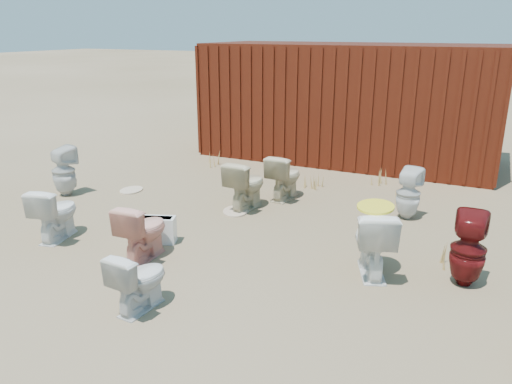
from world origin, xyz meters
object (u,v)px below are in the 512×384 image
at_px(toilet_front_c, 139,280).
at_px(loose_tank, 157,230).
at_px(toilet_front_pink, 143,231).
at_px(toilet_back_e, 408,194).
at_px(shipping_container, 349,102).
at_px(toilet_back_a, 64,171).
at_px(toilet_back_beige_left, 246,185).
at_px(toilet_front_maroon, 468,250).
at_px(toilet_front_a, 55,213).
at_px(toilet_back_beige_right, 285,177).
at_px(toilet_back_yellowlid, 373,241).

xyz_separation_m(toilet_front_c, loose_tank, (-0.84, 1.42, -0.15)).
bearing_deg(loose_tank, toilet_front_pink, -92.43).
height_order(toilet_front_c, toilet_back_e, toilet_back_e).
xyz_separation_m(shipping_container, toilet_front_c, (-0.14, -6.99, -0.88)).
bearing_deg(toilet_back_a, shipping_container, -116.37).
bearing_deg(toilet_front_pink, toilet_back_beige_left, -100.69).
distance_m(toilet_back_a, toilet_back_beige_left, 3.14).
height_order(shipping_container, toilet_back_beige_left, shipping_container).
relative_size(toilet_front_maroon, toilet_back_beige_left, 1.08).
xyz_separation_m(toilet_front_a, loose_tank, (1.28, 0.46, -0.19)).
bearing_deg(toilet_back_beige_right, toilet_front_a, 57.48).
relative_size(toilet_front_maroon, toilet_back_e, 1.09).
bearing_deg(loose_tank, toilet_back_beige_right, 50.05).
bearing_deg(shipping_container, toilet_back_beige_left, -97.49).
xyz_separation_m(toilet_front_a, toilet_back_e, (4.12, 2.78, 0.02)).
bearing_deg(toilet_back_beige_right, toilet_back_yellowlid, 137.35).
bearing_deg(toilet_back_yellowlid, toilet_front_a, -9.69).
bearing_deg(shipping_container, toilet_back_beige_right, -92.74).
bearing_deg(toilet_front_pink, toilet_front_maroon, -166.83).
distance_m(toilet_front_pink, toilet_back_beige_right, 2.93).
relative_size(toilet_front_a, toilet_back_e, 0.94).
xyz_separation_m(toilet_back_a, loose_tank, (2.58, -0.95, -0.24)).
bearing_deg(toilet_back_yellowlid, loose_tank, -13.90).
height_order(toilet_front_pink, toilet_front_c, toilet_front_pink).
bearing_deg(toilet_back_a, toilet_back_beige_right, -145.89).
xyz_separation_m(toilet_back_yellowlid, loose_tank, (-2.76, -0.34, -0.23)).
xyz_separation_m(toilet_front_c, toilet_back_beige_left, (-0.37, 3.10, 0.07)).
relative_size(toilet_front_pink, toilet_back_e, 0.94).
bearing_deg(toilet_front_pink, loose_tank, -73.82).
relative_size(toilet_front_pink, toilet_back_a, 0.86).
distance_m(toilet_front_a, toilet_back_e, 4.97).
relative_size(toilet_front_a, toilet_front_pink, 1.01).
bearing_deg(toilet_back_a, toilet_front_maroon, -172.62).
relative_size(toilet_front_pink, toilet_back_yellowlid, 0.90).
bearing_deg(toilet_back_a, toilet_back_e, -154.56).
distance_m(toilet_front_a, toilet_front_c, 2.33).
distance_m(toilet_front_maroon, toilet_back_a, 6.34).
xyz_separation_m(toilet_front_maroon, toilet_back_yellowlid, (-0.99, -0.17, -0.02)).
bearing_deg(toilet_front_maroon, toilet_front_pink, 14.76).
height_order(toilet_front_maroon, toilet_back_beige_right, toilet_front_maroon).
xyz_separation_m(toilet_front_pink, toilet_back_a, (-2.73, 1.41, 0.06)).
bearing_deg(toilet_back_e, toilet_front_pink, 56.56).
bearing_deg(toilet_back_e, toilet_back_beige_left, 25.63).
bearing_deg(toilet_front_c, toilet_back_e, -113.10).
bearing_deg(toilet_back_e, toilet_front_maroon, 127.75).
height_order(toilet_back_beige_right, toilet_back_e, toilet_back_e).
xyz_separation_m(toilet_back_beige_left, toilet_back_yellowlid, (2.28, -1.34, 0.01)).
xyz_separation_m(toilet_back_yellowlid, toilet_back_e, (0.07, 1.97, -0.02)).
relative_size(toilet_front_c, toilet_back_a, 0.77).
distance_m(toilet_front_maroon, toilet_back_beige_left, 3.48).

